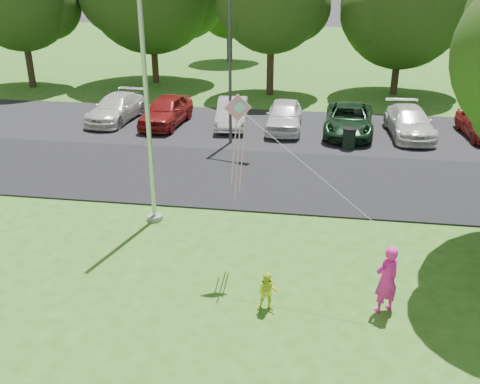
# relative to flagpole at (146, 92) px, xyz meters

# --- Properties ---
(ground) EXTENTS (120.00, 120.00, 0.00)m
(ground) POSITION_rel_flagpole_xyz_m (3.50, -5.00, -4.17)
(ground) COLOR #2F6B1C
(ground) RESTS_ON ground
(park_road) EXTENTS (60.00, 6.00, 0.06)m
(park_road) POSITION_rel_flagpole_xyz_m (3.50, 4.00, -4.14)
(park_road) COLOR black
(park_road) RESTS_ON ground
(parking_strip) EXTENTS (42.00, 7.00, 0.06)m
(parking_strip) POSITION_rel_flagpole_xyz_m (3.50, 10.50, -4.14)
(parking_strip) COLOR black
(parking_strip) RESTS_ON ground
(flagpole) EXTENTS (0.50, 0.50, 10.00)m
(flagpole) POSITION_rel_flagpole_xyz_m (0.00, 0.00, 0.00)
(flagpole) COLOR #B7BABF
(flagpole) RESTS_ON ground
(street_lamp) EXTENTS (1.89, 0.71, 6.87)m
(street_lamp) POSITION_rel_flagpole_xyz_m (1.39, 7.92, -0.04)
(street_lamp) COLOR #3F3F44
(street_lamp) RESTS_ON ground
(trash_can) EXTENTS (0.61, 0.61, 0.97)m
(trash_can) POSITION_rel_flagpole_xyz_m (6.40, 8.00, -3.68)
(trash_can) COLOR black
(trash_can) RESTS_ON ground
(horizon_trees) EXTENTS (77.46, 7.20, 7.02)m
(horizon_trees) POSITION_rel_flagpole_xyz_m (7.56, 28.88, 0.14)
(horizon_trees) COLOR #332316
(horizon_trees) RESTS_ON ground
(parked_cars) EXTENTS (19.86, 5.22, 1.46)m
(parked_cars) POSITION_rel_flagpole_xyz_m (3.31, 10.44, -3.43)
(parked_cars) COLOR silver
(parked_cars) RESTS_ON ground
(woman) EXTENTS (0.76, 0.69, 1.75)m
(woman) POSITION_rel_flagpole_xyz_m (6.84, -3.88, -3.29)
(woman) COLOR #FF21A8
(woman) RESTS_ON ground
(child_yellow) EXTENTS (0.52, 0.42, 1.02)m
(child_yellow) POSITION_rel_flagpole_xyz_m (4.10, -4.27, -3.66)
(child_yellow) COLOR #DCF326
(child_yellow) RESTS_ON ground
(kite) EXTENTS (4.08, 1.79, 2.92)m
(kite) POSITION_rel_flagpole_xyz_m (3.15, -2.41, -0.17)
(kite) COLOR pink
(kite) RESTS_ON ground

